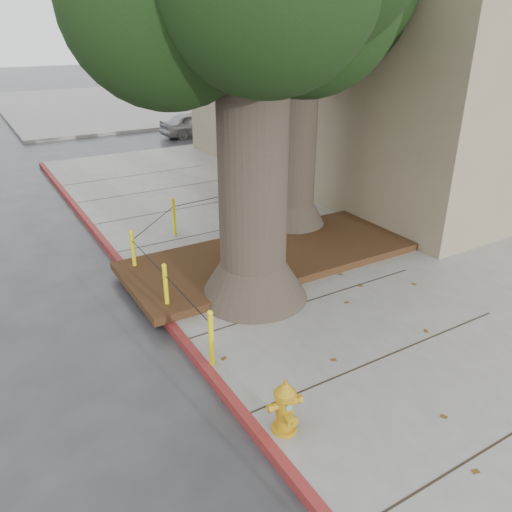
% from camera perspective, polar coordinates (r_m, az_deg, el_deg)
% --- Properties ---
extents(ground, '(140.00, 140.00, 0.00)m').
position_cam_1_polar(ground, '(7.92, 11.86, -13.12)').
color(ground, '#28282B').
rests_on(ground, ground).
extents(sidewalk_main, '(16.00, 26.00, 0.15)m').
position_cam_1_polar(sidewalk_main, '(13.42, 24.03, 1.97)').
color(sidewalk_main, slate).
rests_on(sidewalk_main, ground).
extents(sidewalk_far, '(16.00, 20.00, 0.15)m').
position_cam_1_polar(sidewalk_far, '(36.29, -14.32, 16.62)').
color(sidewalk_far, slate).
rests_on(sidewalk_far, ground).
extents(curb_red, '(0.14, 26.00, 0.16)m').
position_cam_1_polar(curb_red, '(8.74, -9.40, -8.26)').
color(curb_red, maroon).
rests_on(curb_red, ground).
extents(planter_bed, '(6.40, 2.60, 0.16)m').
position_cam_1_polar(planter_bed, '(10.91, 1.91, 0.06)').
color(planter_bed, black).
rests_on(planter_bed, sidewalk_main).
extents(building_corner, '(12.00, 13.00, 10.00)m').
position_cam_1_polar(building_corner, '(19.41, 19.23, 24.19)').
color(building_corner, gray).
rests_on(building_corner, ground).
extents(building_side_white, '(10.00, 10.00, 9.00)m').
position_cam_1_polar(building_side_white, '(36.68, 3.49, 24.31)').
color(building_side_white, silver).
rests_on(building_side_white, ground).
extents(building_side_grey, '(12.00, 14.00, 12.00)m').
position_cam_1_polar(building_side_grey, '(45.05, 5.86, 26.24)').
color(building_side_grey, slate).
rests_on(building_side_grey, ground).
extents(tree_far, '(4.50, 3.80, 7.17)m').
position_cam_1_polar(tree_far, '(12.07, 5.96, 25.75)').
color(tree_far, '#4C3F33').
rests_on(tree_far, sidewalk_main).
extents(bollard_ring, '(3.79, 5.39, 0.95)m').
position_cam_1_polar(bollard_ring, '(10.37, -7.75, 1.09)').
color(bollard_ring, yellow).
rests_on(bollard_ring, sidewalk_main).
extents(fire_hydrant, '(0.41, 0.38, 0.78)m').
position_cam_1_polar(fire_hydrant, '(6.43, 3.33, -16.82)').
color(fire_hydrant, '#C78F14').
rests_on(fire_hydrant, sidewalk_main).
extents(car_silver, '(3.35, 1.41, 1.13)m').
position_cam_1_polar(car_silver, '(24.67, -6.99, 14.77)').
color(car_silver, '#A1A0A5').
rests_on(car_silver, ground).
extents(car_red, '(3.43, 1.55, 1.09)m').
position_cam_1_polar(car_red, '(28.14, 3.28, 16.09)').
color(car_red, maroon).
rests_on(car_red, ground).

